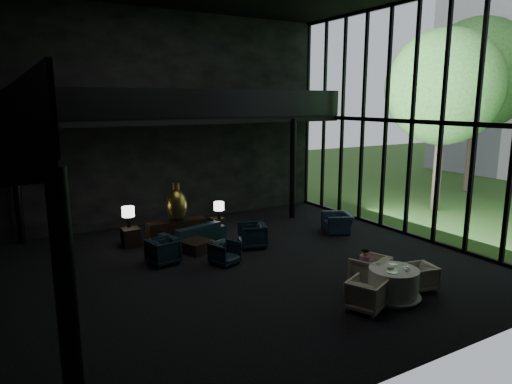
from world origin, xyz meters
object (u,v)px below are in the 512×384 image
sofa (193,229)px  dining_chair_west (366,293)px  console (177,229)px  side_table_right (217,224)px  side_table_left (131,237)px  window_armchair (337,220)px  lounge_armchair_east (252,233)px  dining_chair_north (370,268)px  dining_chair_east (420,277)px  coffee_table (196,246)px  lounge_armchair_west (163,249)px  table_lamp_left (128,213)px  bronze_urn (177,205)px  dining_table (393,286)px  table_lamp_right (219,207)px  child (365,259)px  lounge_armchair_south (225,253)px

sofa → dining_chair_west: 6.85m
console → side_table_right: 1.61m
side_table_left → side_table_right: (3.20, 0.18, -0.05)m
console → window_armchair: (5.29, -2.20, 0.15)m
sofa → lounge_armchair_east: size_ratio=2.51×
dining_chair_north → dining_chair_east: bearing=117.8°
side_table_left → dining_chair_east: 8.96m
console → coffee_table: size_ratio=2.44×
console → sofa: bearing=-65.5°
sofa → dining_chair_east: bearing=102.9°
lounge_armchair_east → lounge_armchair_west: bearing=-71.0°
side_table_left → table_lamp_left: size_ratio=0.88×
bronze_urn → dining_table: size_ratio=0.98×
table_lamp_right → coffee_table: 2.40m
bronze_urn → window_armchair: bearing=-22.1°
dining_chair_west → child: 1.43m
sofa → window_armchair: bearing=148.2°
table_lamp_right → lounge_armchair_east: size_ratio=0.65×
bronze_urn → side_table_left: size_ratio=2.18×
dining_chair_north → side_table_left: bearing=-76.4°
side_table_left → dining_chair_west: size_ratio=0.74×
lounge_armchair_west → window_armchair: 6.50m
bronze_urn → lounge_armchair_west: bronze_urn is taller
lounge_armchair_east → dining_chair_west: lounge_armchair_east is taller
table_lamp_right → dining_table: table_lamp_right is taller
console → table_lamp_right: 1.72m
bronze_urn → lounge_armchair_south: size_ratio=1.91×
coffee_table → dining_chair_east: 6.68m
side_table_left → child: (4.31, -6.31, 0.43)m
dining_chair_east → lounge_armchair_east: bearing=-146.6°
side_table_left → child: size_ratio=1.06×
table_lamp_right → coffee_table: table_lamp_right is taller
console → coffee_table: console is taller
bronze_urn → side_table_right: bearing=7.2°
table_lamp_left → dining_chair_north: table_lamp_left is taller
child → lounge_armchair_east: bearing=-77.7°
side_table_right → sofa: 1.55m
table_lamp_left → child: size_ratio=1.20×
table_lamp_left → lounge_armchair_east: table_lamp_left is taller
sofa → window_armchair: 5.19m
dining_table → child: 0.99m
table_lamp_left → dining_chair_east: (5.37, -7.34, -0.76)m
side_table_left → lounge_armchair_west: size_ratio=0.68×
side_table_right → coffee_table: 2.41m
side_table_left → dining_chair_north: 7.76m
side_table_right → child: size_ratio=0.88×
dining_table → console: bearing=111.0°
coffee_table → window_armchair: bearing=-5.7°
lounge_armchair_west → lounge_armchair_south: bearing=-132.2°
bronze_urn → lounge_armchair_west: bearing=-119.9°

